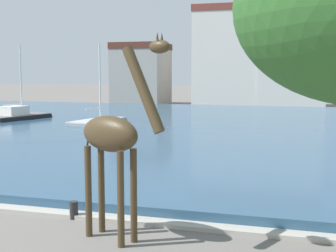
# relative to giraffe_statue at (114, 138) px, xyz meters

# --- Properties ---
(harbor_water) EXTENTS (82.49, 41.79, 0.39)m
(harbor_water) POSITION_rel_giraffe_statue_xyz_m (-0.46, 22.54, -2.34)
(harbor_water) COLOR #2D5170
(harbor_water) RESTS_ON ground
(quay_edge_coping) EXTENTS (82.49, 0.50, 0.12)m
(quay_edge_coping) POSITION_rel_giraffe_statue_xyz_m (-0.46, 1.40, -2.47)
(quay_edge_coping) COLOR #ADA89E
(quay_edge_coping) RESTS_ON ground
(giraffe_statue) EXTENTS (2.72, 1.56, 4.96)m
(giraffe_statue) POSITION_rel_giraffe_statue_xyz_m (0.00, 0.00, 0.00)
(giraffe_statue) COLOR #42331E
(giraffe_statue) RESTS_ON ground
(sailboat_grey) EXTENTS (2.85, 6.28, 6.23)m
(sailboat_grey) POSITION_rel_giraffe_statue_xyz_m (-10.29, 21.96, -2.18)
(sailboat_grey) COLOR #939399
(sailboat_grey) RESTS_ON ground
(sailboat_black) EXTENTS (3.62, 6.33, 6.41)m
(sailboat_black) POSITION_rel_giraffe_statue_xyz_m (-17.67, 22.70, -2.03)
(sailboat_black) COLOR black
(sailboat_black) RESTS_ON ground
(mooring_bollard) EXTENTS (0.24, 0.24, 0.50)m
(mooring_bollard) POSITION_rel_giraffe_statue_xyz_m (-1.78, 1.25, -2.28)
(mooring_bollard) COLOR #232326
(mooring_bollard) RESTS_ON ground
(townhouse_end_terrace) EXTENTS (6.43, 6.67, 7.87)m
(townhouse_end_terrace) POSITION_rel_giraffe_statue_xyz_m (-15.83, 46.66, 1.41)
(townhouse_end_terrace) COLOR gray
(townhouse_end_terrace) RESTS_ON ground
(townhouse_corner_house) EXTENTS (8.61, 6.67, 12.02)m
(townhouse_corner_house) POSITION_rel_giraffe_statue_xyz_m (-4.21, 46.63, 3.49)
(townhouse_corner_house) COLOR beige
(townhouse_corner_house) RESTS_ON ground
(townhouse_narrow_midrow) EXTENTS (7.68, 5.74, 11.89)m
(townhouse_narrow_midrow) POSITION_rel_giraffe_statue_xyz_m (2.93, 46.12, 3.43)
(townhouse_narrow_midrow) COLOR beige
(townhouse_narrow_midrow) RESTS_ON ground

